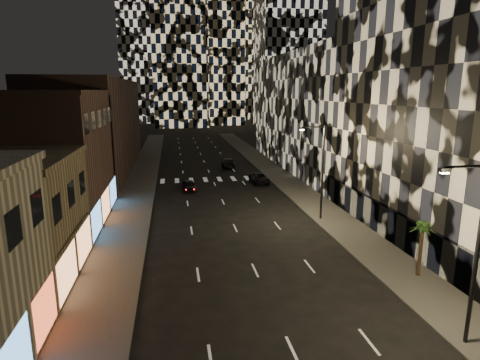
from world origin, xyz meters
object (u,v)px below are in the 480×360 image
object	(u,v)px
car_dark_rightlane	(259,178)
palm_tree	(422,231)
streetlight_near	(474,244)
streetlight_far	(320,166)
car_dark_midlane	(190,185)
car_dark_oncoming	(228,163)

from	to	relation	value
car_dark_rightlane	palm_tree	xyz separation A→B (m)	(4.60, -29.38, 2.62)
car_dark_rightlane	streetlight_near	bearing A→B (deg)	-87.13
streetlight_far	palm_tree	bearing A→B (deg)	-79.75
streetlight_near	car_dark_midlane	world-z (taller)	streetlight_near
car_dark_midlane	car_dark_rightlane	distance (m)	9.91
streetlight_near	car_dark_midlane	size ratio (longest dim) A/B	2.36
car_dark_oncoming	car_dark_rightlane	bearing A→B (deg)	105.84
car_dark_midlane	car_dark_oncoming	bearing A→B (deg)	59.04
streetlight_near	car_dark_midlane	xyz separation A→B (m)	(-11.85, 33.98, -4.70)
streetlight_far	car_dark_midlane	xyz separation A→B (m)	(-11.85, 13.98, -4.70)
car_dark_oncoming	streetlight_near	bearing A→B (deg)	99.76
car_dark_rightlane	car_dark_oncoming	bearing A→B (deg)	101.05
streetlight_near	palm_tree	xyz separation A→B (m)	(2.32, 7.16, -2.07)
streetlight_near	car_dark_rightlane	xyz separation A→B (m)	(-2.28, 36.54, -4.70)
car_dark_oncoming	car_dark_rightlane	distance (m)	12.66
car_dark_rightlane	streetlight_far	bearing A→B (deg)	-82.86
car_dark_midlane	palm_tree	bearing A→B (deg)	-68.01
streetlight_far	car_dark_rightlane	bearing A→B (deg)	97.84
palm_tree	car_dark_midlane	bearing A→B (deg)	117.86
streetlight_near	car_dark_midlane	distance (m)	36.30
streetlight_near	streetlight_far	distance (m)	20.00
streetlight_far	palm_tree	size ratio (longest dim) A/B	2.37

